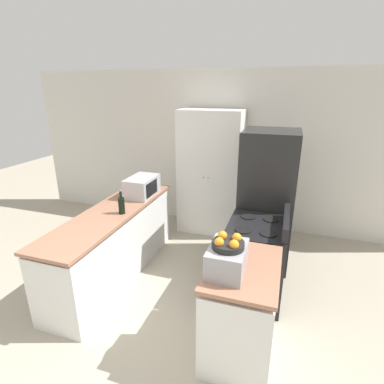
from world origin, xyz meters
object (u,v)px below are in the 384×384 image
object	(u,v)px
wine_bottle	(121,205)
fruit_bowl	(228,243)
stove	(255,260)
toaster_oven	(227,259)
refrigerator	(267,200)
microwave	(142,186)
pantry_cabinet	(211,173)

from	to	relation	value
wine_bottle	fruit_bowl	world-z (taller)	fruit_bowl
stove	toaster_oven	bearing A→B (deg)	-98.69
refrigerator	fruit_bowl	bearing A→B (deg)	-95.37
wine_bottle	fruit_bowl	size ratio (longest dim) A/B	1.07
toaster_oven	fruit_bowl	bearing A→B (deg)	-63.13
refrigerator	wine_bottle	bearing A→B (deg)	-148.88
refrigerator	microwave	world-z (taller)	refrigerator
microwave	toaster_oven	size ratio (longest dim) A/B	1.27
stove	fruit_bowl	size ratio (longest dim) A/B	4.05
wine_bottle	toaster_oven	distance (m)	1.63
microwave	toaster_oven	distance (m)	2.07
microwave	toaster_oven	xyz separation A→B (m)	(1.50, -1.43, -0.02)
stove	toaster_oven	xyz separation A→B (m)	(-0.15, -0.96, 0.55)
wine_bottle	refrigerator	bearing A→B (deg)	31.12
microwave	fruit_bowl	bearing A→B (deg)	-43.90
fruit_bowl	pantry_cabinet	bearing A→B (deg)	107.76
stove	refrigerator	bearing A→B (deg)	88.26
stove	fruit_bowl	world-z (taller)	fruit_bowl
stove	wine_bottle	distance (m)	1.68
microwave	wine_bottle	size ratio (longest dim) A/B	1.87
refrigerator	microwave	distance (m)	1.70
pantry_cabinet	wine_bottle	world-z (taller)	pantry_cabinet
pantry_cabinet	wine_bottle	xyz separation A→B (m)	(-0.64, -1.70, -0.00)
toaster_oven	wine_bottle	bearing A→B (deg)	151.42
stove	wine_bottle	bearing A→B (deg)	-173.53
stove	refrigerator	distance (m)	0.91
microwave	toaster_oven	world-z (taller)	microwave
fruit_bowl	microwave	bearing A→B (deg)	136.10
microwave	refrigerator	bearing A→B (deg)	10.68
stove	refrigerator	xyz separation A→B (m)	(0.02, 0.79, 0.46)
stove	toaster_oven	size ratio (longest dim) A/B	2.58
refrigerator	toaster_oven	xyz separation A→B (m)	(-0.17, -1.75, 0.09)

